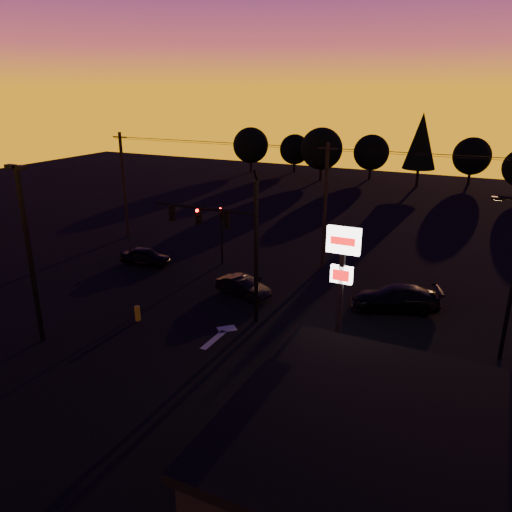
{
  "coord_description": "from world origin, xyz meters",
  "views": [
    {
      "loc": [
        12.76,
        -18.93,
        12.61
      ],
      "look_at": [
        1.0,
        5.0,
        3.5
      ],
      "focal_mm": 35.0,
      "sensor_mm": 36.0,
      "label": 1
    }
  ],
  "objects": [
    {
      "name": "tree_2",
      "position": [
        -10.0,
        48.0,
        4.37
      ],
      "size": [
        5.77,
        5.78,
        7.26
      ],
      "color": "black",
      "rests_on": "ground"
    },
    {
      "name": "secondary_signal",
      "position": [
        -5.0,
        11.49,
        2.86
      ],
      "size": [
        0.3,
        0.31,
        4.35
      ],
      "color": "black",
      "rests_on": "ground"
    },
    {
      "name": "tree_0",
      "position": [
        -22.0,
        50.0,
        4.06
      ],
      "size": [
        5.36,
        5.36,
        6.74
      ],
      "color": "black",
      "rests_on": "ground"
    },
    {
      "name": "lane_arrow",
      "position": [
        0.5,
        1.67,
        0.01
      ],
      "size": [
        1.2,
        3.1,
        0.01
      ],
      "color": "beige",
      "rests_on": "ground"
    },
    {
      "name": "streetlight",
      "position": [
        13.91,
        5.5,
        4.42
      ],
      "size": [
        1.55,
        0.35,
        8.0
      ],
      "color": "black",
      "rests_on": "ground"
    },
    {
      "name": "power_wires",
      "position": [
        2.0,
        14.0,
        8.57
      ],
      "size": [
        36.0,
        1.22,
        0.07
      ],
      "color": "black",
      "rests_on": "ground"
    },
    {
      "name": "bollard",
      "position": [
        -4.54,
        1.08,
        0.44
      ],
      "size": [
        0.29,
        0.29,
        0.88
      ],
      "primitive_type": "cylinder",
      "color": "#B3A816",
      "rests_on": "ground"
    },
    {
      "name": "tree_3",
      "position": [
        -4.0,
        52.0,
        3.75
      ],
      "size": [
        4.95,
        4.95,
        6.22
      ],
      "color": "black",
      "rests_on": "ground"
    },
    {
      "name": "utility_pole_1",
      "position": [
        2.0,
        14.0,
        4.59
      ],
      "size": [
        1.4,
        0.26,
        9.0
      ],
      "color": "black",
      "rests_on": "ground"
    },
    {
      "name": "tree_5",
      "position": [
        9.0,
        54.0,
        3.75
      ],
      "size": [
        4.95,
        4.95,
        6.22
      ],
      "color": "black",
      "rests_on": "ground"
    },
    {
      "name": "store_building",
      "position": [
        13.0,
        -7.5,
        2.16
      ],
      "size": [
        12.4,
        8.4,
        4.25
      ],
      "color": "black",
      "rests_on": "ground"
    },
    {
      "name": "traffic_signal_mast",
      "position": [
        -0.1,
        3.99,
        4.94
      ],
      "size": [
        6.79,
        0.52,
        8.58
      ],
      "color": "black",
      "rests_on": "ground"
    },
    {
      "name": "car_mid",
      "position": [
        -0.81,
        6.87,
        0.61
      ],
      "size": [
        3.88,
        2.06,
        1.21
      ],
      "primitive_type": "imported",
      "rotation": [
        0.0,
        0.0,
        1.35
      ],
      "color": "black",
      "rests_on": "ground"
    },
    {
      "name": "parking_lot_light",
      "position": [
        -7.5,
        -3.0,
        5.27
      ],
      "size": [
        1.25,
        0.3,
        9.14
      ],
      "color": "black",
      "rests_on": "ground"
    },
    {
      "name": "suv_parked",
      "position": [
        9.65,
        -3.22,
        0.68
      ],
      "size": [
        2.87,
        5.14,
        1.36
      ],
      "primitive_type": "imported",
      "rotation": [
        0.0,
        0.0,
        0.13
      ],
      "color": "black",
      "rests_on": "ground"
    },
    {
      "name": "tree_1",
      "position": [
        -16.0,
        53.0,
        3.43
      ],
      "size": [
        4.54,
        4.54,
        5.71
      ],
      "color": "black",
      "rests_on": "ground"
    },
    {
      "name": "car_left",
      "position": [
        -10.05,
        8.85,
        0.63
      ],
      "size": [
        3.89,
        2.0,
        1.27
      ],
      "primitive_type": "imported",
      "rotation": [
        0.0,
        0.0,
        1.71
      ],
      "color": "black",
      "rests_on": "ground"
    },
    {
      "name": "ground",
      "position": [
        0.0,
        0.0,
        0.0
      ],
      "size": [
        120.0,
        120.0,
        0.0
      ],
      "primitive_type": "plane",
      "color": "black",
      "rests_on": "ground"
    },
    {
      "name": "car_right",
      "position": [
        8.23,
        8.97,
        0.74
      ],
      "size": [
        5.52,
        3.74,
        1.48
      ],
      "primitive_type": "imported",
      "rotation": [
        0.0,
        0.0,
        -1.21
      ],
      "color": "black",
      "rests_on": "ground"
    },
    {
      "name": "tree_4",
      "position": [
        3.0,
        49.0,
        5.93
      ],
      "size": [
        4.18,
        4.18,
        9.5
      ],
      "color": "black",
      "rests_on": "ground"
    },
    {
      "name": "utility_pole_0",
      "position": [
        -16.0,
        14.0,
        4.59
      ],
      "size": [
        1.4,
        0.26,
        9.0
      ],
      "color": "black",
      "rests_on": "ground"
    },
    {
      "name": "pylon_sign",
      "position": [
        7.0,
        1.5,
        4.91
      ],
      "size": [
        1.5,
        0.28,
        6.8
      ],
      "color": "black",
      "rests_on": "ground"
    }
  ]
}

